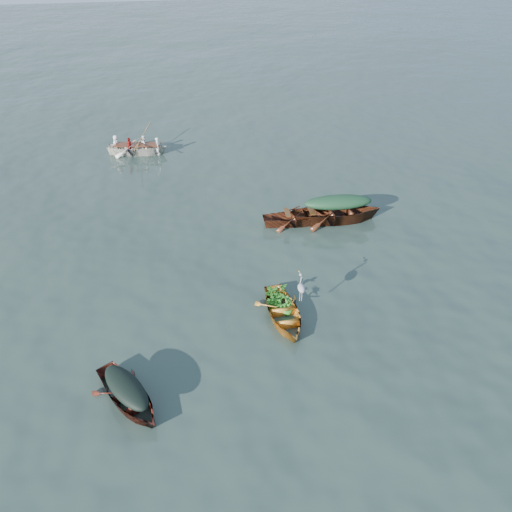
{
  "coord_description": "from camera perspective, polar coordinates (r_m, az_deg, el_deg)",
  "views": [
    {
      "loc": [
        -3.56,
        -11.22,
        10.22
      ],
      "look_at": [
        -0.94,
        2.71,
        0.5
      ],
      "focal_mm": 35.0,
      "sensor_mm": 36.0,
      "label": 1
    }
  ],
  "objects": [
    {
      "name": "ground",
      "position": [
        15.59,
        5.28,
        -6.71
      ],
      "size": [
        140.0,
        140.0,
        0.0
      ],
      "primitive_type": "plane",
      "color": "#2C3E36",
      "rests_on": "ground"
    },
    {
      "name": "yellow_dinghy",
      "position": [
        15.4,
        3.11,
        -7.18
      ],
      "size": [
        1.58,
        3.31,
        0.88
      ],
      "primitive_type": "imported",
      "rotation": [
        0.0,
        0.0,
        0.06
      ],
      "color": "orange",
      "rests_on": "ground"
    },
    {
      "name": "dark_covered_boat",
      "position": [
        13.58,
        -14.28,
        -15.87
      ],
      "size": [
        2.76,
        3.5,
        0.81
      ],
      "primitive_type": "imported",
      "rotation": [
        0.0,
        0.0,
        0.53
      ],
      "color": "#511D13",
      "rests_on": "ground"
    },
    {
      "name": "green_tarp_boat",
      "position": [
        20.44,
        9.15,
        3.96
      ],
      "size": [
        5.03,
        1.85,
        1.19
      ],
      "primitive_type": "imported",
      "rotation": [
        0.0,
        0.0,
        1.51
      ],
      "color": "#4B1F11",
      "rests_on": "ground"
    },
    {
      "name": "open_wooden_boat",
      "position": [
        20.09,
        4.9,
        3.73
      ],
      "size": [
        4.08,
        1.47,
        0.91
      ],
      "primitive_type": "imported",
      "rotation": [
        0.0,
        0.0,
        1.51
      ],
      "color": "brown",
      "rests_on": "ground"
    },
    {
      "name": "rowed_boat",
      "position": [
        27.0,
        -13.3,
        11.28
      ],
      "size": [
        4.41,
        2.04,
        1.01
      ],
      "primitive_type": "imported",
      "rotation": [
        0.0,
        0.0,
        1.38
      ],
      "color": "white",
      "rests_on": "ground"
    },
    {
      "name": "dark_tarp_cover",
      "position": [
        13.13,
        -14.66,
        -14.17
      ],
      "size": [
        1.52,
        1.92,
        0.4
      ],
      "primitive_type": "ellipsoid",
      "rotation": [
        0.0,
        0.0,
        0.53
      ],
      "color": "black",
      "rests_on": "dark_covered_boat"
    },
    {
      "name": "green_tarp_cover",
      "position": [
        20.02,
        9.38,
        6.07
      ],
      "size": [
        2.77,
        1.02,
        0.52
      ],
      "primitive_type": "ellipsoid",
      "rotation": [
        0.0,
        0.0,
        1.51
      ],
      "color": "#1A4027",
      "rests_on": "green_tarp_boat"
    },
    {
      "name": "thwart_benches",
      "position": [
        19.85,
        4.96,
        4.91
      ],
      "size": [
        2.04,
        0.86,
        0.04
      ],
      "primitive_type": null,
      "rotation": [
        0.0,
        0.0,
        1.51
      ],
      "color": "#452810",
      "rests_on": "open_wooden_boat"
    },
    {
      "name": "heron",
      "position": [
        15.0,
        5.18,
        -4.14
      ],
      "size": [
        0.3,
        0.41,
        0.92
      ],
      "primitive_type": null,
      "rotation": [
        0.0,
        0.0,
        0.06
      ],
      "color": "#9DA1A5",
      "rests_on": "yellow_dinghy"
    },
    {
      "name": "dinghy_weeds",
      "position": [
        15.34,
        2.71,
        -3.78
      ],
      "size": [
        0.75,
        0.94,
        0.6
      ],
      "primitive_type": "imported",
      "rotation": [
        0.0,
        0.0,
        0.06
      ],
      "color": "#22751E",
      "rests_on": "yellow_dinghy"
    },
    {
      "name": "rowers",
      "position": [
        26.67,
        -13.55,
        13.02
      ],
      "size": [
        3.13,
        1.68,
        0.76
      ],
      "primitive_type": "imported",
      "rotation": [
        0.0,
        0.0,
        1.38
      ],
      "color": "white",
      "rests_on": "rowed_boat"
    },
    {
      "name": "oars",
      "position": [
        26.8,
        -13.45,
        12.32
      ],
      "size": [
        1.07,
        2.67,
        0.06
      ],
      "primitive_type": null,
      "rotation": [
        0.0,
        0.0,
        1.38
      ],
      "color": "olive",
      "rests_on": "rowed_boat"
    }
  ]
}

